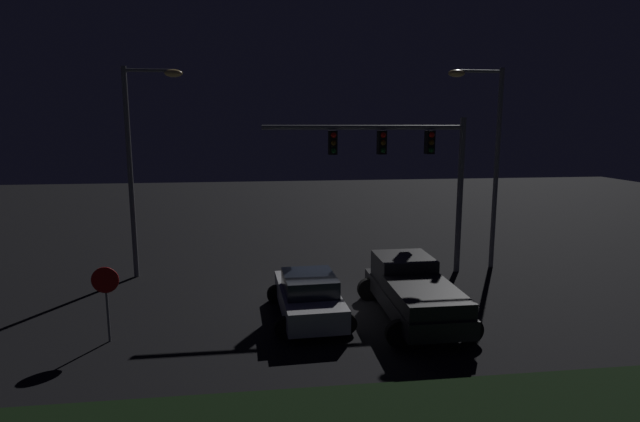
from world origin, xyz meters
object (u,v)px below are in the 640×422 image
at_px(street_lamp_right, 488,146).
at_px(stop_sign, 106,290).
at_px(traffic_signal_gantry, 405,157).
at_px(pickup_truck, 412,288).
at_px(car_sedan, 309,296).
at_px(street_lamp_left, 140,149).

bearing_deg(street_lamp_right, stop_sign, -157.04).
height_order(traffic_signal_gantry, stop_sign, traffic_signal_gantry).
relative_size(pickup_truck, street_lamp_right, 0.63).
bearing_deg(street_lamp_right, car_sedan, -149.14).
xyz_separation_m(pickup_truck, street_lamp_right, (4.85, 5.28, 4.32)).
height_order(pickup_truck, traffic_signal_gantry, traffic_signal_gantry).
height_order(traffic_signal_gantry, street_lamp_right, street_lamp_right).
bearing_deg(street_lamp_left, street_lamp_right, -2.00).
bearing_deg(street_lamp_right, pickup_truck, -132.56).
xyz_separation_m(street_lamp_left, stop_sign, (0.26, -6.47, -3.70)).
bearing_deg(pickup_truck, traffic_signal_gantry, -12.63).
distance_m(traffic_signal_gantry, stop_sign, 12.16).
bearing_deg(pickup_truck, street_lamp_right, -42.49).
distance_m(car_sedan, street_lamp_left, 9.35).
xyz_separation_m(car_sedan, street_lamp_right, (8.17, 4.88, 4.58)).
bearing_deg(car_sedan, pickup_truck, -99.36).
relative_size(car_sedan, traffic_signal_gantry, 0.54).
relative_size(street_lamp_right, stop_sign, 3.83).
relative_size(traffic_signal_gantry, street_lamp_right, 0.98).
xyz_separation_m(car_sedan, traffic_signal_gantry, (4.41, 4.42, 4.16)).
distance_m(street_lamp_left, street_lamp_right, 14.34).
bearing_deg(street_lamp_left, traffic_signal_gantry, -5.23).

